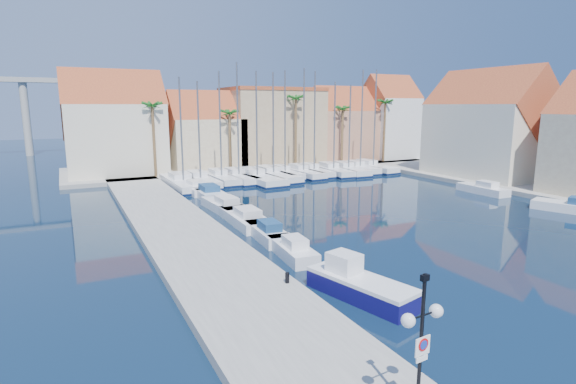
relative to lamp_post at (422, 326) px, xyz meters
name	(u,v)px	position (x,y,z in m)	size (l,w,h in m)	color
ground	(433,293)	(7.76, 7.27, -3.39)	(260.00, 260.00, 0.00)	black
quay_west	(190,241)	(-1.24, 20.77, -3.14)	(6.00, 77.00, 0.50)	gray
shore_north	(255,165)	(17.76, 55.27, -3.14)	(54.00, 16.00, 0.50)	gray
shore_east	(551,189)	(39.76, 22.27, -3.14)	(12.00, 60.00, 0.50)	gray
lamp_post	(422,326)	(0.00, 0.00, 0.00)	(1.49, 0.49, 4.39)	black
bollard	(287,278)	(1.16, 10.67, -2.61)	(0.22, 0.22, 0.55)	black
fishing_boat	(359,284)	(4.05, 8.54, -2.71)	(3.29, 6.08, 2.02)	#120E52
motorboat_west_0	(292,249)	(3.87, 15.39, -2.88)	(2.09, 5.25, 1.40)	white
motorboat_west_1	(267,232)	(4.06, 19.65, -2.88)	(2.11, 5.58, 1.40)	white
motorboat_west_2	(245,218)	(4.13, 24.24, -2.88)	(2.45, 7.13, 1.40)	white
motorboat_west_3	(225,205)	(4.13, 29.27, -2.88)	(2.48, 6.81, 1.40)	white
motorboat_west_4	(208,192)	(4.56, 36.02, -2.88)	(2.34, 7.17, 1.40)	white
motorboat_west_5	(194,187)	(4.06, 39.34, -2.88)	(2.56, 6.93, 1.40)	white
motorboat_west_6	(184,179)	(4.43, 45.54, -2.88)	(2.28, 6.79, 1.40)	white
motorboat_east_1	(483,189)	(31.76, 24.60, -2.88)	(1.89, 5.74, 1.40)	white
sailboat_0	(182,183)	(3.49, 42.60, -2.82)	(3.13, 11.20, 12.44)	white
sailboat_1	(199,180)	(5.74, 43.40, -2.80)	(2.83, 9.77, 12.07)	white
sailboat_2	(220,178)	(8.49, 43.89, -2.77)	(2.69, 8.98, 13.32)	white
sailboat_3	(237,177)	(10.65, 43.74, -2.76)	(3.06, 9.50, 14.39)	white
sailboat_4	(255,177)	(12.60, 42.67, -2.81)	(3.80, 12.05, 13.38)	white
sailboat_5	(271,175)	(15.19, 43.49, -2.81)	(3.83, 11.37, 13.36)	white
sailboat_6	(283,173)	(17.12, 43.83, -2.74)	(2.37, 8.16, 13.67)	white
sailboat_7	(302,172)	(19.66, 43.54, -2.76)	(2.85, 9.04, 14.01)	white
sailboat_8	(312,171)	(21.48, 43.85, -2.74)	(2.45, 8.40, 13.72)	white
sailboat_9	(332,170)	(24.28, 43.38, -2.79)	(2.94, 9.44, 12.42)	white
sailboat_10	(347,170)	(26.52, 43.07, -2.80)	(3.12, 9.52, 12.04)	white
sailboat_11	(358,168)	(28.75, 43.44, -2.73)	(2.38, 8.27, 14.12)	white
sailboat_12	(371,167)	(31.05, 43.62, -2.76)	(3.15, 9.56, 14.22)	white
building_0	(115,128)	(-2.24, 54.27, 3.14)	(12.30, 9.00, 13.50)	beige
building_1	(205,134)	(9.76, 54.27, 1.91)	(10.30, 8.00, 11.00)	#C4AD8A
building_2	(272,126)	(20.76, 55.27, 2.87)	(14.20, 10.20, 11.50)	tan
building_3	(341,127)	(32.76, 54.27, 2.47)	(10.30, 8.00, 12.00)	tan
building_4	(388,120)	(41.76, 53.27, 3.58)	(8.30, 8.00, 14.00)	white
building_6	(488,128)	(39.76, 31.27, 3.14)	(9.00, 14.30, 13.50)	beige
palm_0	(152,108)	(1.76, 49.27, 5.69)	(2.60, 2.60, 10.15)	brown
palm_1	(229,115)	(11.76, 49.27, 4.75)	(2.60, 2.60, 9.15)	brown
palm_2	(296,101)	(21.76, 49.27, 6.63)	(2.60, 2.60, 11.15)	brown
palm_3	(343,111)	(29.76, 49.27, 5.22)	(2.60, 2.60, 9.65)	brown
palm_4	(385,104)	(37.76, 49.27, 6.16)	(2.60, 2.60, 10.65)	brown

